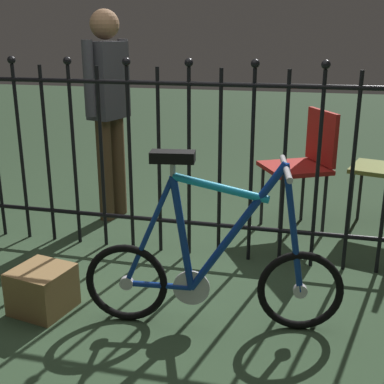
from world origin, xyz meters
TOP-DOWN VIEW (x-y plane):
  - ground_plane at (0.00, 0.00)m, footprint 20.00×20.00m
  - iron_fence at (-0.05, 0.57)m, footprint 3.77×0.07m
  - bicycle at (0.38, -0.21)m, footprint 1.24×0.40m
  - chair_red at (0.76, 1.18)m, footprint 0.56×0.56m
  - person_visitor at (-0.67, 1.11)m, footprint 0.25×0.46m
  - display_crate at (-0.48, -0.29)m, footprint 0.32×0.32m

SIDE VIEW (x-z plane):
  - ground_plane at x=0.00m, z-range 0.00..0.00m
  - display_crate at x=-0.48m, z-range 0.00..0.23m
  - bicycle at x=0.38m, z-range -0.13..0.74m
  - chair_red at x=0.76m, z-range 0.10..0.96m
  - iron_fence at x=-0.05m, z-range 0.00..1.30m
  - person_visitor at x=-0.67m, z-range 0.14..1.67m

